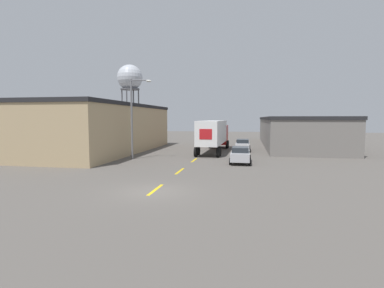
{
  "coord_description": "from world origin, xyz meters",
  "views": [
    {
      "loc": [
        5.33,
        -16.1,
        4.18
      ],
      "look_at": [
        0.46,
        9.65,
        1.94
      ],
      "focal_mm": 28.0,
      "sensor_mm": 36.0,
      "label": 1
    }
  ],
  "objects_px": {
    "street_lamp": "(134,113)",
    "water_tower": "(130,78)",
    "semi_truck": "(214,133)",
    "parked_car_right_far": "(243,145)",
    "parked_car_right_mid": "(240,155)"
  },
  "relations": [
    {
      "from": "parked_car_right_far",
      "to": "street_lamp",
      "type": "relative_size",
      "value": 0.51
    },
    {
      "from": "parked_car_right_mid",
      "to": "water_tower",
      "type": "xyz_separation_m",
      "value": [
        -26.21,
        37.4,
        12.54
      ]
    },
    {
      "from": "parked_car_right_far",
      "to": "water_tower",
      "type": "relative_size",
      "value": 0.25
    },
    {
      "from": "semi_truck",
      "to": "parked_car_right_mid",
      "type": "height_order",
      "value": "semi_truck"
    },
    {
      "from": "parked_car_right_far",
      "to": "water_tower",
      "type": "distance_m",
      "value": 39.46
    },
    {
      "from": "parked_car_right_far",
      "to": "semi_truck",
      "type": "bearing_deg",
      "value": -155.96
    },
    {
      "from": "semi_truck",
      "to": "water_tower",
      "type": "bearing_deg",
      "value": 130.14
    },
    {
      "from": "street_lamp",
      "to": "water_tower",
      "type": "bearing_deg",
      "value": 112.78
    },
    {
      "from": "parked_car_right_far",
      "to": "water_tower",
      "type": "xyz_separation_m",
      "value": [
        -26.21,
        26.7,
        12.54
      ]
    },
    {
      "from": "parked_car_right_far",
      "to": "street_lamp",
      "type": "distance_m",
      "value": 15.22
    },
    {
      "from": "water_tower",
      "to": "parked_car_right_mid",
      "type": "bearing_deg",
      "value": -54.98
    },
    {
      "from": "water_tower",
      "to": "street_lamp",
      "type": "distance_m",
      "value": 40.71
    },
    {
      "from": "parked_car_right_mid",
      "to": "semi_truck",
      "type": "bearing_deg",
      "value": 111.24
    },
    {
      "from": "semi_truck",
      "to": "parked_car_right_mid",
      "type": "xyz_separation_m",
      "value": [
        3.54,
        -9.12,
        -1.54
      ]
    },
    {
      "from": "semi_truck",
      "to": "street_lamp",
      "type": "distance_m",
      "value": 11.35
    }
  ]
}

